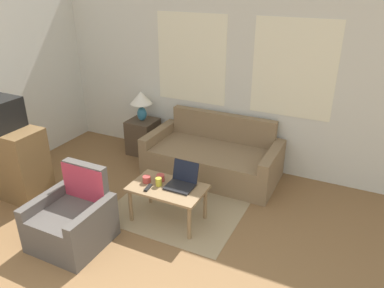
# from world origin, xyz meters

# --- Properties ---
(wall_back) EXTENTS (6.99, 0.06, 2.60)m
(wall_back) POSITION_xyz_m (-0.00, 3.99, 1.31)
(wall_back) COLOR silver
(wall_back) RESTS_ON ground_plane
(rug) EXTENTS (1.57, 2.04, 0.01)m
(rug) POSITION_xyz_m (-0.29, 2.83, 0.00)
(rug) COLOR #9E8966
(rug) RESTS_ON ground_plane
(couch) EXTENTS (1.89, 0.93, 0.83)m
(couch) POSITION_xyz_m (-0.25, 3.51, 0.26)
(couch) COLOR #846B4C
(couch) RESTS_ON ground_plane
(armchair) EXTENTS (0.74, 0.73, 0.83)m
(armchair) POSITION_xyz_m (-1.02, 1.44, 0.26)
(armchair) COLOR #514C47
(armchair) RESTS_ON ground_plane
(tv_dresser) EXTENTS (1.01, 0.50, 0.95)m
(tv_dresser) POSITION_xyz_m (-2.44, 1.85, 0.47)
(tv_dresser) COLOR brown
(tv_dresser) RESTS_ON ground_plane
(side_table) EXTENTS (0.44, 0.44, 0.56)m
(side_table) POSITION_xyz_m (-1.56, 3.67, 0.28)
(side_table) COLOR #4C3D2D
(side_table) RESTS_ON ground_plane
(table_lamp) EXTENTS (0.34, 0.34, 0.47)m
(table_lamp) POSITION_xyz_m (-1.56, 3.67, 0.89)
(table_lamp) COLOR teal
(table_lamp) RESTS_ON side_table
(coffee_table) EXTENTS (0.87, 0.53, 0.45)m
(coffee_table) POSITION_xyz_m (-0.29, 2.22, 0.39)
(coffee_table) COLOR #8E704C
(coffee_table) RESTS_ON ground_plane
(laptop) EXTENTS (0.32, 0.32, 0.26)m
(laptop) POSITION_xyz_m (-0.15, 2.33, 0.51)
(laptop) COLOR black
(laptop) RESTS_ON coffee_table
(cup_navy) EXTENTS (0.09, 0.09, 0.08)m
(cup_navy) POSITION_xyz_m (-0.56, 2.21, 0.49)
(cup_navy) COLOR #B23D38
(cup_navy) RESTS_ON coffee_table
(cup_yellow) EXTENTS (0.07, 0.07, 0.10)m
(cup_yellow) POSITION_xyz_m (-0.40, 2.21, 0.50)
(cup_yellow) COLOR gold
(cup_yellow) RESTS_ON coffee_table
(cup_white) EXTENTS (0.10, 0.10, 0.08)m
(cup_white) POSITION_xyz_m (-0.43, 2.31, 0.49)
(cup_white) COLOR #B23D38
(cup_white) RESTS_ON coffee_table
(tv_remote) EXTENTS (0.06, 0.15, 0.02)m
(tv_remote) POSITION_xyz_m (-0.47, 2.10, 0.46)
(tv_remote) COLOR black
(tv_remote) RESTS_ON coffee_table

